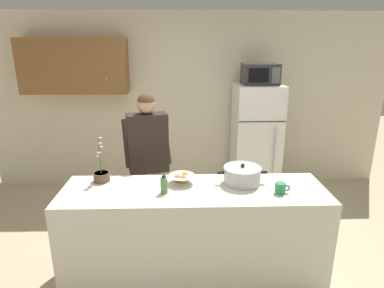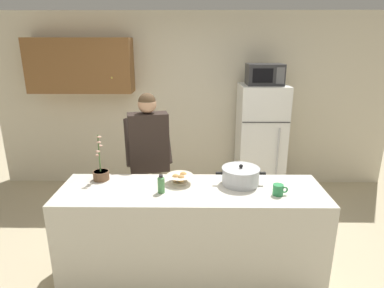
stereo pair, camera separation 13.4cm
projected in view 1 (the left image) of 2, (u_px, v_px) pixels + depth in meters
ground_plane at (194, 275)px, 3.19m from camera, size 14.00×14.00×0.00m
back_wall_unit at (171, 96)px, 4.92m from camera, size 6.00×0.48×2.60m
kitchen_island at (194, 234)px, 3.05m from camera, size 2.37×0.68×0.92m
refrigerator at (256, 140)px, 4.74m from camera, size 0.64×0.68×1.62m
microwave at (260, 74)px, 4.44m from camera, size 0.48×0.37×0.28m
person_near_pot at (148, 150)px, 3.56m from camera, size 0.58×0.51×1.67m
cooking_pot at (242, 175)px, 3.01m from camera, size 0.46×0.35×0.19m
coffee_mug at (281, 188)px, 2.82m from camera, size 0.13×0.09×0.10m
bread_bowl at (182, 178)px, 3.01m from camera, size 0.25×0.25×0.10m
bottle_near_edge at (164, 184)px, 2.81m from camera, size 0.06×0.06×0.16m
potted_orchid at (102, 174)px, 3.06m from camera, size 0.15×0.15×0.44m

